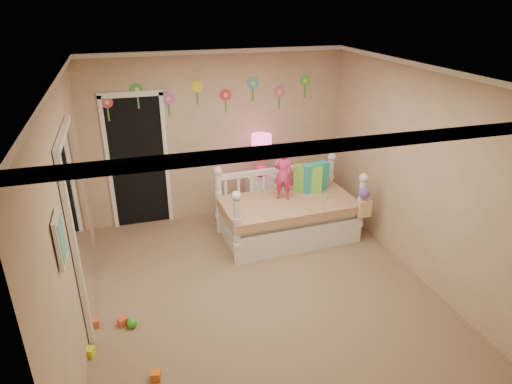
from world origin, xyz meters
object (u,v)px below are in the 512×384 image
object	(u,v)px
daybed	(288,204)
table_lamp	(261,149)
child	(283,174)
nightstand	(261,197)

from	to	relation	value
daybed	table_lamp	size ratio (longest dim) A/B	2.91
child	daybed	bearing A→B (deg)	141.72
daybed	nightstand	size ratio (longest dim) A/B	2.73
daybed	nightstand	bearing A→B (deg)	102.03
table_lamp	nightstand	bearing A→B (deg)	-116.57
daybed	nightstand	distance (m)	0.76
nightstand	table_lamp	distance (m)	0.80
nightstand	child	bearing A→B (deg)	-80.50
child	table_lamp	size ratio (longest dim) A/B	1.14
nightstand	table_lamp	size ratio (longest dim) A/B	1.06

